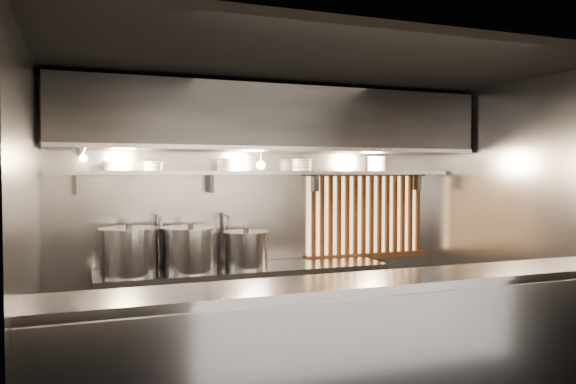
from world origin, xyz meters
TOP-DOWN VIEW (x-y plane):
  - ceiling at (0.00, 0.00)m, footprint 4.50×4.50m
  - wall_back at (0.00, 1.50)m, footprint 4.50×0.00m
  - wall_left at (-2.25, 0.00)m, footprint 0.00×3.00m
  - wall_right at (2.25, 0.00)m, footprint 0.00×3.00m
  - serving_counter at (0.00, -0.96)m, footprint 4.50×0.56m
  - cooking_bench at (-0.30, 1.13)m, footprint 3.00×0.70m
  - bowl_shelf at (0.00, 1.32)m, footprint 4.40×0.34m
  - exhaust_hood at (0.00, 1.10)m, footprint 4.40×0.81m
  - wood_screen at (1.30, 1.45)m, footprint 1.56×0.09m
  - faucet_left at (-1.15, 1.37)m, footprint 0.04×0.30m
  - faucet_right at (-0.45, 1.37)m, footprint 0.04×0.30m
  - heat_lamp at (-1.90, 0.85)m, footprint 0.25×0.35m
  - pendant_bulb at (-0.10, 1.20)m, footprint 0.09×0.09m
  - stock_pot_left at (-0.87, 1.11)m, footprint 0.61×0.61m
  - stock_pot_mid at (-1.46, 1.10)m, footprint 0.76×0.76m
  - stock_pot_right at (-0.30, 1.10)m, footprint 0.55×0.55m
  - bowl_stack_0 at (-1.59, 1.32)m, footprint 0.22×0.22m
  - bowl_stack_1 at (-1.19, 1.32)m, footprint 0.22×0.22m
  - bowl_stack_2 at (-0.44, 1.32)m, footprint 0.23×0.23m
  - bowl_stack_3 at (0.41, 1.32)m, footprint 0.23×0.23m
  - bowl_stack_4 at (1.36, 1.32)m, footprint 0.23×0.23m

SIDE VIEW (x-z plane):
  - cooking_bench at x=-0.30m, z-range 0.00..0.90m
  - serving_counter at x=0.00m, z-range 0.00..1.13m
  - stock_pot_right at x=-0.30m, z-range 0.88..1.30m
  - stock_pot_left at x=-0.87m, z-range 0.88..1.36m
  - stock_pot_mid at x=-1.46m, z-range 0.88..1.38m
  - faucet_left at x=-1.15m, z-range 1.06..1.56m
  - faucet_right at x=-0.45m, z-range 1.06..1.56m
  - wood_screen at x=1.30m, z-range 0.86..1.90m
  - wall_back at x=0.00m, z-range -0.85..3.65m
  - wall_left at x=-2.25m, z-range -0.10..2.90m
  - wall_right at x=2.25m, z-range -0.10..2.90m
  - bowl_shelf at x=0.00m, z-range 1.86..1.90m
  - bowl_stack_1 at x=-1.19m, z-range 1.90..1.99m
  - bowl_stack_0 at x=-1.59m, z-range 1.90..1.99m
  - pendant_bulb at x=-0.10m, z-range 1.87..2.05m
  - bowl_stack_2 at x=-0.44m, z-range 1.90..2.03m
  - bowl_stack_3 at x=0.41m, z-range 1.90..2.03m
  - bowl_stack_4 at x=1.36m, z-range 1.90..2.07m
  - heat_lamp at x=-1.90m, z-range 1.97..2.17m
  - exhaust_hood at x=0.00m, z-range 2.10..2.75m
  - ceiling at x=0.00m, z-range 2.80..2.80m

